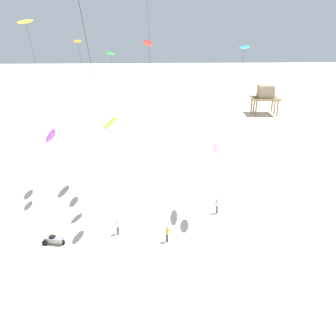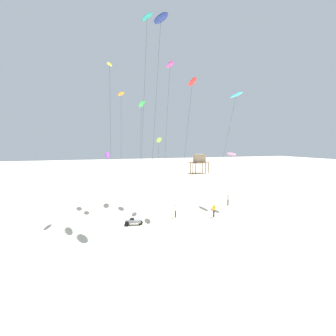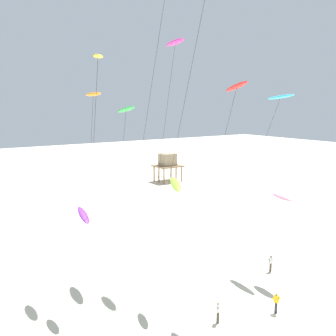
% 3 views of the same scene
% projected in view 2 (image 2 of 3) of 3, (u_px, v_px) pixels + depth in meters
% --- Properties ---
extents(ground_plane, '(260.00, 260.00, 0.00)m').
position_uv_depth(ground_plane, '(195.00, 216.00, 36.02)').
color(ground_plane, beige).
extents(kite_yellow, '(1.44, 7.02, 19.25)m').
position_uv_depth(kite_yellow, '(110.00, 68.00, 34.74)').
color(kite_yellow, yellow).
rests_on(kite_yellow, ground).
extents(kite_cyan, '(1.58, 9.49, 17.00)m').
position_uv_depth(kite_cyan, '(236.00, 96.00, 43.08)').
color(kite_cyan, '#33BFE0').
rests_on(kite_cyan, ground).
extents(kite_teal, '(2.02, 11.75, 25.05)m').
position_uv_depth(kite_teal, '(147.00, 19.00, 34.31)').
color(kite_teal, teal).
rests_on(kite_teal, ground).
extents(kite_purple, '(1.00, 4.60, 8.21)m').
position_uv_depth(kite_purple, '(107.00, 155.00, 39.04)').
color(kite_purple, purple).
rests_on(kite_purple, ground).
extents(kite_magenta, '(1.36, 7.76, 21.84)m').
position_uv_depth(kite_magenta, '(170.00, 66.00, 43.86)').
color(kite_magenta, '#D8339E').
rests_on(kite_magenta, ground).
extents(kite_lime, '(1.63, 3.62, 10.20)m').
position_uv_depth(kite_lime, '(159.00, 140.00, 38.58)').
color(kite_lime, '#8CD833').
rests_on(kite_lime, ground).
extents(kite_orange, '(1.17, 6.53, 17.02)m').
position_uv_depth(kite_orange, '(121.00, 95.00, 43.02)').
color(kite_orange, orange).
rests_on(kite_orange, ground).
extents(kite_navy, '(2.07, 11.01, 23.64)m').
position_uv_depth(kite_navy, '(161.00, 20.00, 31.69)').
color(kite_navy, navy).
rests_on(kite_navy, ground).
extents(kite_red, '(1.43, 7.72, 17.76)m').
position_uv_depth(kite_red, '(192.00, 83.00, 36.83)').
color(kite_red, red).
rests_on(kite_red, ground).
extents(kite_pink, '(1.21, 3.37, 8.02)m').
position_uv_depth(kite_pink, '(231.00, 154.00, 40.17)').
color(kite_pink, pink).
rests_on(kite_pink, ground).
extents(kite_green, '(1.24, 6.63, 15.96)m').
position_uv_depth(kite_green, '(142.00, 105.00, 44.77)').
color(kite_green, green).
rests_on(kite_green, ground).
extents(kite_flyer_nearest, '(0.72, 0.73, 1.67)m').
position_uv_depth(kite_flyer_nearest, '(175.00, 210.00, 35.26)').
color(kite_flyer_nearest, '#4C4738').
rests_on(kite_flyer_nearest, ground).
extents(kite_flyer_middle, '(0.55, 0.58, 1.67)m').
position_uv_depth(kite_flyer_middle, '(214.00, 210.00, 35.47)').
color(kite_flyer_middle, '#33333D').
rests_on(kite_flyer_middle, ground).
extents(kite_flyer_furthest, '(0.65, 0.63, 1.67)m').
position_uv_depth(kite_flyer_furthest, '(228.00, 199.00, 42.27)').
color(kite_flyer_furthest, '#4C4738').
rests_on(kite_flyer_furthest, ground).
extents(stilt_house, '(5.41, 4.75, 5.90)m').
position_uv_depth(stilt_house, '(199.00, 160.00, 86.85)').
color(stilt_house, '#846647').
rests_on(stilt_house, ground).
extents(beach_buggy, '(2.13, 1.31, 0.82)m').
position_uv_depth(beach_buggy, '(133.00, 221.00, 32.04)').
color(beach_buggy, gray).
rests_on(beach_buggy, ground).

